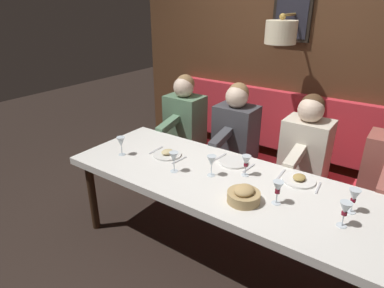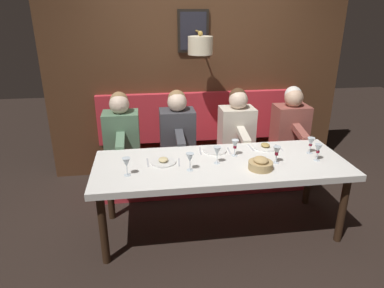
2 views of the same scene
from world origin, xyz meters
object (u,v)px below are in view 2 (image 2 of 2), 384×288
object	(u,v)px
diner_near	(237,124)
wine_glass_3	(217,152)
wine_glass_0	(126,163)
diner_far	(121,129)
wine_glass_4	(277,152)
diner_middle	(177,127)
wine_glass_5	(190,158)
diner_nearest	(291,121)
wine_glass_1	(235,145)
bread_bowl	(261,164)
wine_glass_6	(311,142)
dining_table	(221,168)
wine_glass_2	(318,149)

from	to	relation	value
diner_near	wine_glass_3	bearing A→B (deg)	154.42
wine_glass_0	diner_far	bearing A→B (deg)	5.32
wine_glass_4	diner_middle	bearing A→B (deg)	40.53
diner_middle	wine_glass_4	world-z (taller)	diner_middle
wine_glass_5	diner_near	bearing A→B (deg)	-34.69
diner_nearest	wine_glass_1	world-z (taller)	diner_nearest
diner_nearest	wine_glass_0	size ratio (longest dim) A/B	4.82
diner_nearest	wine_glass_1	bearing A→B (deg)	129.87
wine_glass_0	wine_glass_5	bearing A→B (deg)	-87.53
diner_middle	wine_glass_0	bearing A→B (deg)	152.29
wine_glass_0	wine_glass_3	xyz separation A→B (m)	(0.14, -0.82, 0.00)
diner_nearest	bread_bowl	xyz separation A→B (m)	(-1.07, 0.74, -0.03)
wine_glass_3	bread_bowl	world-z (taller)	wine_glass_3
wine_glass_0	wine_glass_5	distance (m)	0.55
wine_glass_6	diner_middle	bearing A→B (deg)	57.71
wine_glass_0	wine_glass_4	bearing A→B (deg)	-87.25
diner_middle	dining_table	bearing A→B (deg)	-159.80
dining_table	wine_glass_1	size ratio (longest dim) A/B	14.52
wine_glass_0	wine_glass_6	world-z (taller)	same
diner_middle	diner_near	bearing A→B (deg)	-90.00
diner_near	wine_glass_0	bearing A→B (deg)	129.56
diner_near	bread_bowl	distance (m)	1.08
wine_glass_2	wine_glass_3	distance (m)	0.96
diner_middle	wine_glass_3	bearing A→B (deg)	-162.73
wine_glass_3	wine_glass_6	bearing A→B (deg)	-83.61
diner_middle	wine_glass_6	world-z (taller)	diner_middle
wine_glass_2	wine_glass_1	bearing A→B (deg)	73.49
diner_near	wine_glass_2	world-z (taller)	diner_near
wine_glass_4	wine_glass_5	xyz separation A→B (m)	(-0.04, 0.82, 0.00)
bread_bowl	dining_table	bearing A→B (deg)	58.94
dining_table	wine_glass_1	xyz separation A→B (m)	(0.14, -0.16, 0.18)
wine_glass_1	wine_glass_4	xyz separation A→B (m)	(-0.22, -0.34, -0.00)
diner_far	bread_bowl	bearing A→B (deg)	-129.94
diner_nearest	bread_bowl	size ratio (longest dim) A/B	3.60
dining_table	wine_glass_3	size ratio (longest dim) A/B	14.52
wine_glass_1	wine_glass_3	xyz separation A→B (m)	(-0.15, 0.21, 0.00)
dining_table	diner_near	size ratio (longest dim) A/B	3.01
diner_near	diner_far	world-z (taller)	same
diner_near	wine_glass_4	world-z (taller)	diner_near
diner_far	wine_glass_4	world-z (taller)	diner_far
wine_glass_1	wine_glass_2	world-z (taller)	same
diner_middle	wine_glass_4	xyz separation A→B (m)	(-0.97, -0.83, 0.04)
dining_table	wine_glass_4	xyz separation A→B (m)	(-0.09, -0.50, 0.18)
dining_table	wine_glass_0	xyz separation A→B (m)	(-0.15, 0.87, 0.18)
dining_table	diner_nearest	bearing A→B (deg)	-50.15
wine_glass_4	wine_glass_0	bearing A→B (deg)	92.75
wine_glass_3	wine_glass_4	distance (m)	0.55
wine_glass_0	wine_glass_4	world-z (taller)	same
wine_glass_2	bread_bowl	distance (m)	0.61
wine_glass_1	wine_glass_2	bearing A→B (deg)	-106.51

